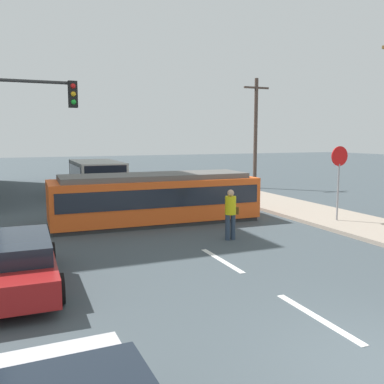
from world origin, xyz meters
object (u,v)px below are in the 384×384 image
Objects in this scene: streetcar_tram at (155,197)px; pedestrian_crossing at (231,211)px; city_bus at (97,175)px; traffic_light_mast at (20,126)px; utility_pole_mid at (256,131)px; parked_sedan_mid at (11,262)px; stop_sign at (339,168)px.

streetcar_tram is 4.87× the size of pedestrian_crossing.
pedestrian_crossing is (2.06, -12.94, -0.16)m from city_bus.
pedestrian_crossing is 7.18m from traffic_light_mast.
streetcar_tram is at bearing -86.04° from city_bus.
streetcar_tram reaches higher than pedestrian_crossing.
streetcar_tram is 9.27m from city_bus.
utility_pole_mid is at bearing -5.57° from city_bus.
traffic_light_mast reaches higher than parked_sedan_mid.
pedestrian_crossing reaches higher than parked_sedan_mid.
city_bus is 3.24× the size of pedestrian_crossing.
stop_sign reaches higher than pedestrian_crossing.
city_bus is at bearing 93.96° from streetcar_tram.
city_bus is 1.03× the size of traffic_light_mast.
utility_pole_mid is (10.18, -0.99, 2.62)m from city_bus.
traffic_light_mast is at bearing 85.00° from parked_sedan_mid.
pedestrian_crossing is at bearing -69.00° from streetcar_tram.
utility_pole_mid is at bearing 43.64° from parked_sedan_mid.
city_bus reaches higher than streetcar_tram.
streetcar_tram is at bearing 17.34° from traffic_light_mast.
streetcar_tram is 1.50× the size of city_bus.
traffic_light_mast is (0.38, 4.32, 3.07)m from parked_sedan_mid.
parked_sedan_mid is at bearing -131.85° from streetcar_tram.
traffic_light_mast reaches higher than pedestrian_crossing.
traffic_light_mast is (-11.31, 1.50, 1.50)m from stop_sign.
streetcar_tram is 7.83m from parked_sedan_mid.
traffic_light_mast is at bearing -111.34° from city_bus.
streetcar_tram is at bearing 48.15° from parked_sedan_mid.
traffic_light_mast reaches higher than stop_sign.
parked_sedan_mid is 5.31m from traffic_light_mast.
parked_sedan_mid is (-6.64, -2.13, -0.32)m from pedestrian_crossing.
city_bus is 10.56m from utility_pole_mid.
parked_sedan_mid is (-5.22, -5.83, -0.37)m from streetcar_tram.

